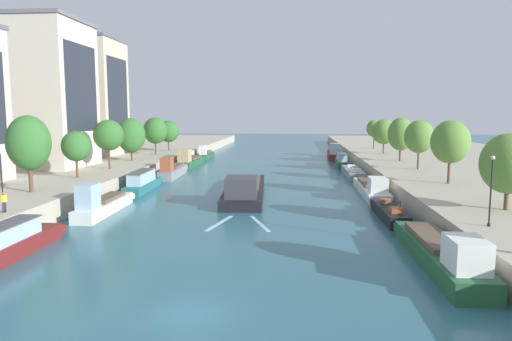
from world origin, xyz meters
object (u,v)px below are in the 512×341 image
at_px(tree_left_past_mid, 29,143).
at_px(tree_left_far, 155,131).
at_px(moored_boat_left_end, 206,154).
at_px(moored_boat_right_near, 389,212).
at_px(moored_boat_right_upstream, 441,252).
at_px(tree_right_end_of_row, 384,132).
at_px(person_on_quay, 4,201).
at_px(moored_boat_right_far, 334,154).
at_px(tree_left_nearest, 109,135).
at_px(tree_right_second, 374,128).
at_px(moored_boat_left_midway, 173,170).
at_px(moored_boat_right_downstream, 342,161).
at_px(moored_boat_right_midway, 353,172).
at_px(tree_right_midway, 450,142).
at_px(tree_right_past_mid, 419,137).
at_px(moored_boat_right_end, 372,188).
at_px(tree_left_end_of_row, 168,131).
at_px(moored_boat_left_gap_after, 143,182).
at_px(tree_right_distant, 401,134).
at_px(moored_boat_left_downstream, 102,204).
at_px(moored_boat_left_near, 6,244).
at_px(lamppost_right_bank, 491,188).
at_px(tree_right_nearest, 509,164).
at_px(tree_left_distant, 76,146).
at_px(barge_midriver, 245,189).
at_px(tree_left_midway, 131,135).
at_px(lamppost_left_bank, 2,179).

distance_m(tree_left_past_mid, tree_left_far, 41.51).
xyz_separation_m(moored_boat_left_end, moored_boat_right_near, (28.34, -56.18, -0.29)).
height_order(moored_boat_right_upstream, tree_left_far, tree_left_far).
relative_size(tree_right_end_of_row, person_on_quay, 4.01).
height_order(moored_boat_right_far, tree_left_nearest, tree_left_nearest).
bearing_deg(tree_left_far, tree_right_end_of_row, 7.31).
bearing_deg(tree_right_second, tree_right_end_of_row, -91.03).
bearing_deg(moored_boat_left_midway, tree_left_nearest, -132.57).
bearing_deg(moored_boat_right_downstream, moored_boat_right_midway, -87.97).
distance_m(tree_right_midway, tree_right_past_mid, 12.99).
bearing_deg(moored_boat_right_end, tree_right_end_of_row, 77.40).
xyz_separation_m(tree_left_end_of_row, person_on_quay, (3.42, -59.57, -3.05)).
bearing_deg(tree_right_past_mid, moored_boat_left_gap_after, -167.66).
height_order(tree_right_midway, tree_right_distant, tree_right_distant).
height_order(moored_boat_left_downstream, moored_boat_right_midway, moored_boat_left_downstream).
distance_m(moored_boat_left_near, moored_boat_left_midway, 40.80).
relative_size(moored_boat_right_end, lamppost_right_bank, 3.15).
height_order(moored_boat_left_gap_after, tree_left_past_mid, tree_left_past_mid).
relative_size(tree_right_nearest, person_on_quay, 3.77).
bearing_deg(tree_left_past_mid, moored_boat_right_near, 1.03).
height_order(moored_boat_right_near, tree_right_nearest, tree_right_nearest).
bearing_deg(tree_left_far, moored_boat_left_end, 67.22).
height_order(moored_boat_left_gap_after, tree_right_distant, tree_right_distant).
height_order(tree_left_distant, lamppost_right_bank, tree_left_distant).
bearing_deg(moored_boat_left_near, tree_left_past_mid, 114.63).
relative_size(moored_boat_left_downstream, person_on_quay, 7.32).
xyz_separation_m(tree_left_nearest, lamppost_right_bank, (38.97, -29.94, -1.99)).
relative_size(moored_boat_left_downstream, moored_boat_right_near, 1.19).
height_order(barge_midriver, tree_right_past_mid, tree_right_past_mid).
bearing_deg(person_on_quay, moored_boat_right_upstream, -6.92).
height_order(moored_boat_right_far, tree_right_end_of_row, tree_right_end_of_row).
relative_size(moored_boat_right_upstream, tree_left_nearest, 2.17).
height_order(tree_left_nearest, tree_right_second, tree_left_nearest).
bearing_deg(tree_right_end_of_row, tree_right_second, 88.97).
distance_m(tree_left_midway, lamppost_left_bank, 39.76).
relative_size(tree_left_distant, person_on_quay, 3.45).
distance_m(moored_boat_left_downstream, tree_left_midway, 31.59).
distance_m(tree_right_second, lamppost_right_bank, 70.22).
xyz_separation_m(tree_left_nearest, lamppost_left_bank, (3.08, -28.39, -2.00)).
bearing_deg(tree_left_midway, moored_boat_right_upstream, -50.50).
relative_size(moored_boat_right_near, tree_left_end_of_row, 1.61).
height_order(tree_right_second, lamppost_right_bank, tree_right_second).
relative_size(tree_left_midway, tree_right_midway, 1.00).
height_order(tree_left_midway, tree_right_midway, tree_right_midway).
relative_size(tree_left_end_of_row, person_on_quay, 3.82).
bearing_deg(moored_boat_left_midway, moored_boat_right_near, -43.43).
height_order(barge_midriver, tree_left_far, tree_left_far).
bearing_deg(moored_boat_left_gap_after, moored_boat_right_end, -1.46).
bearing_deg(lamppost_right_bank, moored_boat_left_downstream, 161.14).
bearing_deg(person_on_quay, lamppost_right_bank, -2.21).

